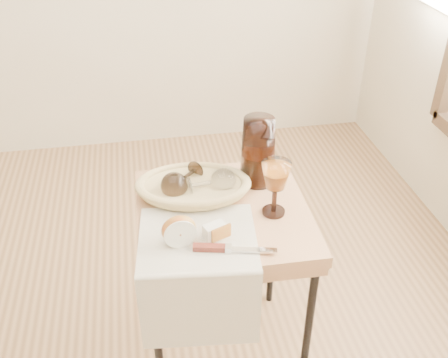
{
  "coord_description": "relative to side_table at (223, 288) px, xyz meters",
  "views": [
    {
      "loc": [
        0.44,
        -1.01,
        1.55
      ],
      "look_at": [
        0.65,
        0.17,
        0.76
      ],
      "focal_mm": 41.8,
      "sensor_mm": 36.0,
      "label": 1
    }
  ],
  "objects": [
    {
      "name": "side_table",
      "position": [
        0.0,
        0.0,
        0.0
      ],
      "size": [
        0.51,
        0.51,
        0.64
      ],
      "primitive_type": null,
      "rotation": [
        0.0,
        0.0,
        -0.02
      ],
      "color": "brown",
      "rests_on": "floor"
    },
    {
      "name": "tea_towel",
      "position": [
        -0.09,
        -0.12,
        0.32
      ],
      "size": [
        0.35,
        0.32,
        0.01
      ],
      "primitive_type": "cube",
      "rotation": [
        0.0,
        0.0,
        -0.11
      ],
      "color": "white",
      "rests_on": "side_table"
    },
    {
      "name": "bread_basket",
      "position": [
        -0.07,
        0.09,
        0.34
      ],
      "size": [
        0.33,
        0.25,
        0.05
      ],
      "primitive_type": null,
      "rotation": [
        0.0,
        0.0,
        -0.12
      ],
      "color": "tan",
      "rests_on": "side_table"
    },
    {
      "name": "goblet_lying_a",
      "position": [
        -0.1,
        0.1,
        0.37
      ],
      "size": [
        0.15,
        0.15,
        0.08
      ],
      "primitive_type": null,
      "rotation": [
        0.0,
        0.0,
        3.94
      ],
      "color": "#433123",
      "rests_on": "bread_basket"
    },
    {
      "name": "goblet_lying_b",
      "position": [
        -0.03,
        0.07,
        0.37
      ],
      "size": [
        0.13,
        0.09,
        0.08
      ],
      "primitive_type": null,
      "rotation": [
        0.0,
        0.0,
        0.12
      ],
      "color": "white",
      "rests_on": "bread_basket"
    },
    {
      "name": "pitcher",
      "position": [
        0.13,
        0.13,
        0.43
      ],
      "size": [
        0.22,
        0.27,
        0.26
      ],
      "primitive_type": null,
      "rotation": [
        0.0,
        0.0,
        -0.33
      ],
      "color": "black",
      "rests_on": "side_table"
    },
    {
      "name": "wine_goblet",
      "position": [
        0.14,
        -0.04,
        0.4
      ],
      "size": [
        0.09,
        0.09,
        0.17
      ],
      "primitive_type": null,
      "rotation": [
        0.0,
        0.0,
        -0.05
      ],
      "color": "white",
      "rests_on": "side_table"
    },
    {
      "name": "apple_half",
      "position": [
        -0.14,
        -0.13,
        0.37
      ],
      "size": [
        0.1,
        0.06,
        0.09
      ],
      "primitive_type": "ellipsoid",
      "rotation": [
        0.0,
        0.0,
        0.08
      ],
      "color": "red",
      "rests_on": "tea_towel"
    },
    {
      "name": "apple_wedge",
      "position": [
        -0.04,
        -0.12,
        0.34
      ],
      "size": [
        0.07,
        0.05,
        0.04
      ],
      "primitive_type": "cube",
      "rotation": [
        0.0,
        0.0,
        0.4
      ],
      "color": "white",
      "rests_on": "tea_towel"
    },
    {
      "name": "table_knife",
      "position": [
        -0.01,
        -0.19,
        0.33
      ],
      "size": [
        0.21,
        0.07,
        0.02
      ],
      "primitive_type": null,
      "rotation": [
        0.0,
        0.0,
        -0.23
      ],
      "color": "silver",
      "rests_on": "tea_towel"
    }
  ]
}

